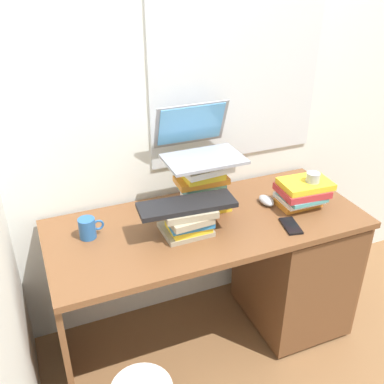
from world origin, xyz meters
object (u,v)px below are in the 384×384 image
(desk, at_px, (274,263))
(water_bottle, at_px, (311,190))
(book_stack_keyboard_riser, at_px, (188,219))
(mug, at_px, (88,228))
(keyboard, at_px, (187,205))
(laptop, at_px, (198,144))
(cell_phone, at_px, (291,226))
(book_stack_tall, at_px, (204,186))
(book_stack_side, at_px, (302,193))
(computer_mouse, at_px, (266,200))

(desk, distance_m, water_bottle, 0.44)
(book_stack_keyboard_riser, height_order, mug, book_stack_keyboard_riser)
(book_stack_keyboard_riser, height_order, keyboard, keyboard)
(laptop, bearing_deg, cell_phone, -48.86)
(book_stack_keyboard_riser, bearing_deg, water_bottle, -1.00)
(book_stack_tall, bearing_deg, book_stack_side, -18.08)
(book_stack_keyboard_riser, xyz_separation_m, keyboard, (-0.00, 0.00, 0.07))
(mug, bearing_deg, book_stack_keyboard_riser, -17.60)
(book_stack_tall, bearing_deg, water_bottle, -18.76)
(book_stack_side, relative_size, laptop, 0.72)
(book_stack_side, height_order, water_bottle, water_bottle)
(book_stack_tall, height_order, mug, book_stack_tall)
(desk, xyz_separation_m, cell_phone, (-0.04, -0.16, 0.33))
(book_stack_side, distance_m, cell_phone, 0.22)
(book_stack_side, distance_m, mug, 1.01)
(keyboard, height_order, mug, keyboard)
(mug, relative_size, cell_phone, 0.81)
(computer_mouse, bearing_deg, book_stack_keyboard_riser, -169.03)
(book_stack_side, bearing_deg, book_stack_tall, 161.92)
(desk, relative_size, mug, 13.23)
(desk, height_order, water_bottle, water_bottle)
(book_stack_side, xyz_separation_m, keyboard, (-0.60, -0.01, 0.07))
(book_stack_tall, xyz_separation_m, laptop, (-0.00, 0.06, 0.19))
(book_stack_side, height_order, mug, book_stack_side)
(laptop, height_order, water_bottle, laptop)
(desk, distance_m, computer_mouse, 0.35)
(computer_mouse, bearing_deg, mug, 177.13)
(book_stack_tall, height_order, book_stack_side, book_stack_tall)
(computer_mouse, bearing_deg, laptop, 157.68)
(cell_phone, bearing_deg, computer_mouse, 100.48)
(mug, bearing_deg, book_stack_tall, 2.52)
(book_stack_tall, distance_m, book_stack_keyboard_riser, 0.22)
(book_stack_tall, height_order, cell_phone, book_stack_tall)
(computer_mouse, bearing_deg, keyboard, -169.14)
(mug, height_order, water_bottle, water_bottle)
(desk, height_order, book_stack_keyboard_riser, book_stack_keyboard_riser)
(computer_mouse, bearing_deg, water_bottle, -28.42)
(book_stack_keyboard_riser, xyz_separation_m, water_bottle, (0.63, -0.01, 0.02))
(water_bottle, bearing_deg, cell_phone, -146.26)
(mug, height_order, cell_phone, mug)
(desk, bearing_deg, book_stack_keyboard_riser, -177.28)
(keyboard, xyz_separation_m, water_bottle, (0.64, -0.01, -0.05))
(computer_mouse, distance_m, mug, 0.86)
(book_stack_tall, bearing_deg, book_stack_keyboard_riser, -132.81)
(book_stack_tall, bearing_deg, desk, -20.76)
(desk, height_order, mug, mug)
(book_stack_side, height_order, laptop, laptop)
(keyboard, bearing_deg, water_bottle, 3.35)
(book_stack_tall, distance_m, mug, 0.56)
(book_stack_side, bearing_deg, computer_mouse, 151.09)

